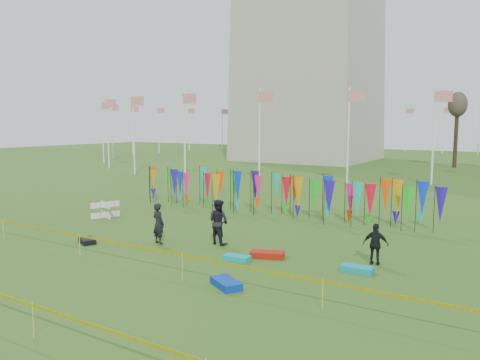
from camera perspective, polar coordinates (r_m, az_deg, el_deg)
The scene contains 13 objects.
ground at distance 19.19m, azimuth -11.21°, elevation -8.73°, with size 160.00×160.00×0.00m, color #2E5517.
flagpole_ring at distance 67.00m, azimuth 8.41°, elevation 5.92°, with size 57.40×56.16×8.00m.
banner_row at distance 26.10m, azimuth 3.10°, elevation -1.28°, with size 18.64×0.64×2.28m.
caution_tape_near at distance 17.97m, azimuth -15.58°, elevation -7.36°, with size 26.00×0.02×0.90m.
box_kite at distance 26.53m, azimuth -16.10°, elevation -3.50°, with size 0.81×0.81×0.90m.
person_left at distance 20.34m, azimuth -9.92°, elevation -5.24°, with size 0.64×0.47×1.76m, color black.
person_mid at distance 20.00m, azimuth -2.63°, elevation -5.11°, with size 0.94×0.58×1.93m, color black.
person_right at distance 17.84m, azimuth 16.21°, elevation -7.53°, with size 0.90×0.51×1.53m, color black.
kite_bag_turquoise at distance 17.82m, azimuth -0.39°, elevation -9.49°, with size 1.00×0.50×0.20m, color #0BA3AE.
kite_bag_blue at distance 15.09m, azimuth -1.70°, elevation -12.49°, with size 1.15×0.60×0.24m, color #0A35B0.
kite_bag_red at distance 18.24m, azimuth 3.34°, elevation -9.05°, with size 1.29×0.59×0.24m, color #AB1A0B.
kite_bag_black at distance 21.32m, azimuth -18.13°, elevation -7.06°, with size 0.92×0.53×0.21m, color black.
kite_bag_teal at distance 17.03m, azimuth 14.09°, elevation -10.47°, with size 1.09×0.52×0.21m, color #0C9BA8.
Camera 1 is at (12.69, -13.44, 5.15)m, focal length 35.00 mm.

